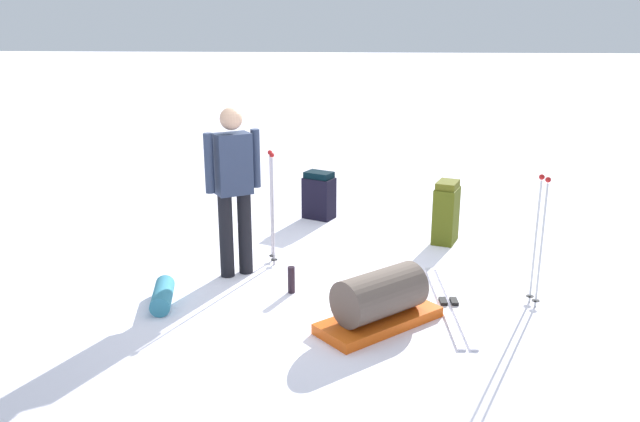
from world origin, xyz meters
name	(u,v)px	position (x,y,z in m)	size (l,w,h in m)	color
ground_plane	(320,277)	(0.00, 0.00, 0.00)	(80.00, 80.00, 0.00)	white
skier_standing	(234,183)	(-0.04, -0.85, 0.95)	(0.37, 0.50, 1.70)	black
ski_pair_near	(448,303)	(0.57, 1.21, 0.01)	(1.74, 0.27, 0.05)	silver
backpack_large_dark	(319,196)	(-2.01, -0.14, 0.30)	(0.39, 0.45, 0.61)	black
backpack_bright	(446,213)	(-1.17, 1.38, 0.36)	(0.42, 0.35, 0.73)	#464E11
ski_poles_planted_near	(272,202)	(-0.37, -0.52, 0.68)	(0.19, 0.11, 1.21)	#B8B2B9
ski_poles_planted_far	(539,234)	(0.51, 1.98, 0.68)	(0.17, 0.10, 1.21)	#BABFC2
gear_sled	(380,301)	(1.02, 0.57, 0.22)	(1.07, 1.13, 0.49)	#E05210
sleeping_mat_rolled	(163,296)	(0.73, -1.39, 0.09)	(0.18, 0.18, 0.55)	teal
thermos_bottle	(291,280)	(0.39, -0.25, 0.13)	(0.07, 0.07, 0.26)	black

